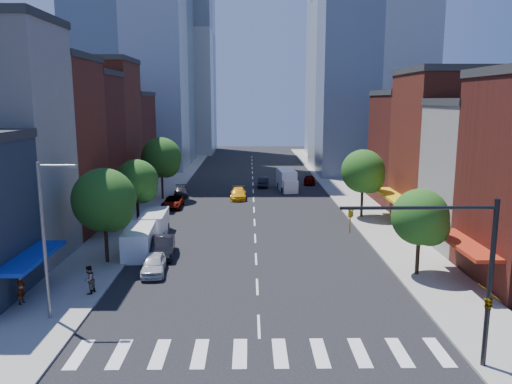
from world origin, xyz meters
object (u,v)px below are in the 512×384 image
parked_car_second (163,246)px  traffic_car_oncoming (263,182)px  pedestrian_near (21,289)px  parked_car_third (173,202)px  taxi (238,194)px  cargo_van_near (139,242)px  traffic_car_far (309,179)px  box_truck (287,181)px  cargo_van_far (154,224)px  parked_car_rear (181,192)px  pedestrian_far (89,280)px  parked_car_front (154,264)px

parked_car_second → traffic_car_oncoming: size_ratio=1.10×
traffic_car_oncoming → pedestrian_near: 45.50m
parked_car_third → taxi: taxi is taller
parked_car_second → traffic_car_oncoming: 33.91m
parked_car_third → cargo_van_near: size_ratio=0.87×
traffic_car_far → box_truck: box_truck is taller
parked_car_third → traffic_car_far: traffic_car_far is taller
parked_car_third → box_truck: box_truck is taller
cargo_van_far → pedestrian_near: size_ratio=2.96×
parked_car_rear → taxi: taxi is taller
taxi → pedestrian_far: size_ratio=2.59×
traffic_car_oncoming → parked_car_second: bearing=77.6°
traffic_car_oncoming → pedestrian_near: pedestrian_near is taller
parked_car_front → traffic_car_far: 42.20m
parked_car_third → pedestrian_far: bearing=-92.6°
taxi → pedestrian_far: (-8.92, -31.91, 0.38)m
parked_car_front → cargo_van_near: 4.81m
pedestrian_near → cargo_van_near: bearing=-14.6°
parked_car_third → cargo_van_near: bearing=-89.7°
traffic_car_oncoming → pedestrian_near: bearing=72.4°
cargo_van_near → taxi: cargo_van_near is taller
parked_car_rear → parked_car_front: bearing=-92.8°
parked_car_second → pedestrian_near: size_ratio=2.60×
traffic_car_oncoming → pedestrian_far: (-12.36, -41.02, 0.36)m
parked_car_second → parked_car_rear: (-2.00, 25.42, -0.15)m
parked_car_third → traffic_car_far: bearing=42.8°
parked_car_second → parked_car_rear: parked_car_second is taller
cargo_van_near → taxi: 24.60m
taxi → parked_car_third: bearing=-145.6°
parked_car_third → box_truck: 18.30m
cargo_van_near → box_truck: bearing=60.8°
parked_car_front → cargo_van_far: 10.31m
parked_car_rear → traffic_car_oncoming: 13.19m
parked_car_third → pedestrian_near: 28.72m
parked_car_rear → taxi: size_ratio=0.92×
traffic_car_oncoming → box_truck: (3.22, -2.82, 0.62)m
parked_car_front → pedestrian_near: size_ratio=2.25×
traffic_car_oncoming → pedestrian_far: bearing=76.2°
parked_car_third → cargo_van_far: 12.42m
taxi → box_truck: bearing=43.2°
pedestrian_near → parked_car_rear: bearing=3.7°
parked_car_third → pedestrian_near: size_ratio=2.59×
cargo_van_near → cargo_van_far: (0.15, 5.78, -0.00)m
parked_car_front → pedestrian_far: bearing=-134.5°
parked_car_second → parked_car_rear: bearing=88.8°
parked_car_third → traffic_car_oncoming: bearing=52.8°
parked_car_rear → cargo_van_far: (0.16, -19.47, 0.49)m
cargo_van_far → traffic_car_oncoming: 28.85m
box_truck → pedestrian_near: size_ratio=3.90×
parked_car_rear → traffic_car_far: size_ratio=1.08×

